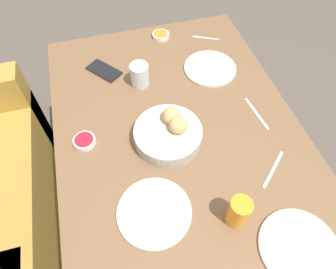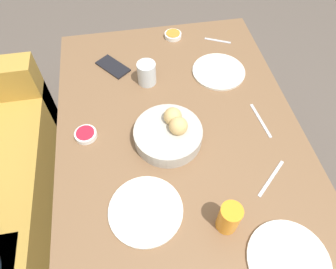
% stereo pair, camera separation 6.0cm
% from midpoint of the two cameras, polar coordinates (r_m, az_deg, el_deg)
% --- Properties ---
extents(ground_plane, '(10.00, 10.00, 0.00)m').
position_cam_midpoint_polar(ground_plane, '(1.71, 3.04, -15.78)').
color(ground_plane, '#564C44').
extents(dining_table, '(1.44, 0.90, 0.71)m').
position_cam_midpoint_polar(dining_table, '(1.14, 4.41, -5.11)').
color(dining_table, brown).
rests_on(dining_table, ground_plane).
extents(bread_basket, '(0.24, 0.24, 0.11)m').
position_cam_midpoint_polar(bread_basket, '(1.06, 1.82, 0.24)').
color(bread_basket, '#B2ADA3').
rests_on(bread_basket, dining_table).
extents(plate_near_left, '(0.23, 0.23, 0.01)m').
position_cam_midpoint_polar(plate_near_left, '(0.98, 23.75, -21.29)').
color(plate_near_left, silver).
rests_on(plate_near_left, dining_table).
extents(plate_near_right, '(0.22, 0.22, 0.01)m').
position_cam_midpoint_polar(plate_near_right, '(1.33, 10.91, 11.69)').
color(plate_near_right, silver).
rests_on(plate_near_right, dining_table).
extents(plate_far_center, '(0.23, 0.23, 0.01)m').
position_cam_midpoint_polar(plate_far_center, '(0.95, -2.43, -14.34)').
color(plate_far_center, silver).
rests_on(plate_far_center, dining_table).
extents(juice_glass, '(0.06, 0.06, 0.11)m').
position_cam_midpoint_polar(juice_glass, '(0.91, 13.44, -15.31)').
color(juice_glass, orange).
rests_on(juice_glass, dining_table).
extents(water_tumbler, '(0.08, 0.08, 0.10)m').
position_cam_midpoint_polar(water_tumbler, '(1.24, -2.68, 11.53)').
color(water_tumbler, silver).
rests_on(water_tumbler, dining_table).
extents(jam_bowl_berry, '(0.08, 0.08, 0.02)m').
position_cam_midpoint_polar(jam_bowl_berry, '(1.11, -13.94, -0.04)').
color(jam_bowl_berry, white).
rests_on(jam_bowl_berry, dining_table).
extents(jam_bowl_honey, '(0.08, 0.08, 0.02)m').
position_cam_midpoint_polar(jam_bowl_honey, '(1.49, 2.16, 18.38)').
color(jam_bowl_honey, white).
rests_on(jam_bowl_honey, dining_table).
extents(fork_silver, '(0.17, 0.03, 0.00)m').
position_cam_midpoint_polar(fork_silver, '(1.19, 18.62, 2.51)').
color(fork_silver, '#B7B7BC').
rests_on(fork_silver, dining_table).
extents(knife_silver, '(0.12, 0.13, 0.00)m').
position_cam_midpoint_polar(knife_silver, '(1.07, 20.60, -7.89)').
color(knife_silver, '#B7B7BC').
rests_on(knife_silver, dining_table).
extents(spoon_coffee, '(0.06, 0.12, 0.00)m').
position_cam_midpoint_polar(spoon_coffee, '(1.50, 10.62, 17.13)').
color(spoon_coffee, '#B7B7BC').
rests_on(spoon_coffee, dining_table).
extents(cell_phone, '(0.16, 0.15, 0.01)m').
position_cam_midpoint_polar(cell_phone, '(1.35, -9.18, 12.60)').
color(cell_phone, black).
rests_on(cell_phone, dining_table).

